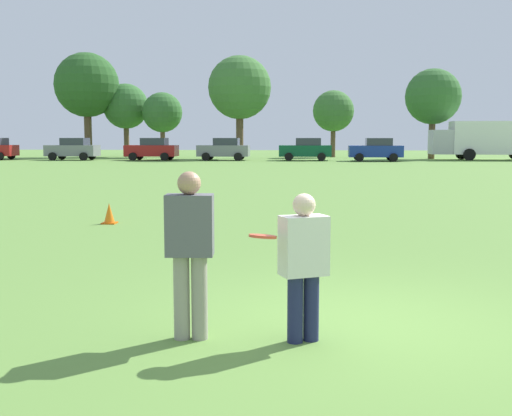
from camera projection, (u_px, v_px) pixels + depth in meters
name	position (u px, v px, depth m)	size (l,w,h in m)	color
ground_plane	(360.00, 323.00, 6.85)	(160.55, 160.55, 0.00)	#608C3D
player_thrower	(190.00, 245.00, 6.20)	(0.48, 0.30, 1.68)	gray
player_defender	(304.00, 260.00, 6.14)	(0.51, 0.42, 1.47)	#1E234C
frisbee	(263.00, 236.00, 5.96)	(0.27, 0.27, 0.07)	#E54C33
traffic_cone	(109.00, 214.00, 14.52)	(0.32, 0.32, 0.48)	#D8590C
parked_car_mid_left	(73.00, 149.00, 51.94)	(4.20, 2.22, 1.82)	slate
parked_car_center	(152.00, 149.00, 51.54)	(4.20, 2.22, 1.82)	maroon
parked_car_mid_right	(224.00, 149.00, 51.30)	(4.20, 2.22, 1.82)	slate
parked_car_near_right	(306.00, 149.00, 50.89)	(4.20, 2.22, 1.82)	#0C4C2D
parked_car_far_right	(376.00, 149.00, 49.59)	(4.20, 2.22, 1.82)	navy
box_truck	(486.00, 139.00, 51.96)	(8.50, 3.03, 3.18)	white
tree_west_maple	(87.00, 85.00, 58.14)	(5.93, 5.93, 9.64)	brown
tree_center_elm	(126.00, 107.00, 59.42)	(4.24, 4.24, 6.89)	brown
tree_east_birch	(162.00, 113.00, 57.96)	(3.68, 3.68, 5.98)	brown
tree_east_oak	(240.00, 88.00, 54.41)	(5.47, 5.47, 8.90)	brown
tree_far_east_pine	(333.00, 111.00, 58.36)	(3.81, 3.81, 6.19)	brown
tree_far_west_pine	(433.00, 97.00, 53.85)	(4.75, 4.75, 7.72)	brown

